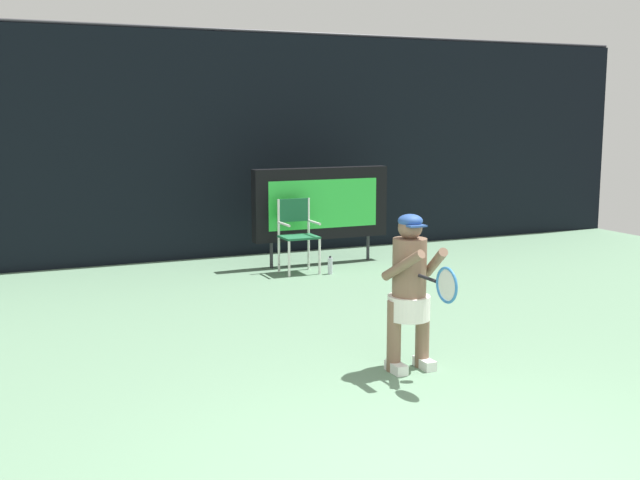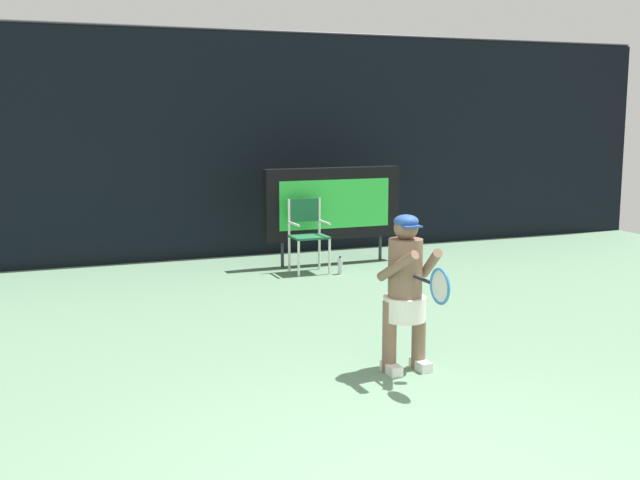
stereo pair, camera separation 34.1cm
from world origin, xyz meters
name	(u,v)px [view 2 (the right image)]	position (x,y,z in m)	size (l,w,h in m)	color
backdrop_screen	(169,146)	(0.00, 8.50, 1.81)	(18.00, 0.12, 3.66)	black
scoreboard	(333,204)	(2.26, 7.22, 0.95)	(2.20, 0.21, 1.50)	black
umpire_chair	(308,231)	(1.67, 6.76, 0.62)	(0.52, 0.44, 1.08)	white
water_bottle	(340,266)	(2.05, 6.44, 0.12)	(0.07, 0.07, 0.27)	silver
tennis_player	(406,288)	(0.88, 2.16, 0.77)	(0.53, 0.61, 1.44)	white
tennis_racket	(438,286)	(0.89, 1.60, 0.91)	(0.03, 0.60, 0.31)	black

